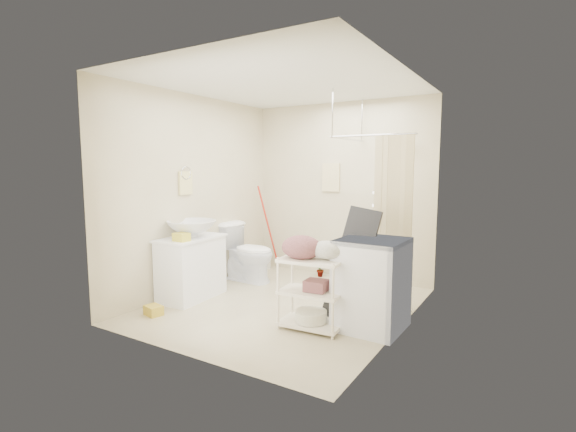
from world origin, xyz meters
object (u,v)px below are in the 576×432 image
at_px(toilet, 248,252).
at_px(washing_machine, 372,284).
at_px(vanity, 191,268).
at_px(laundry_rack, 311,287).

xyz_separation_m(toilet, washing_machine, (2.18, -0.80, 0.04)).
xyz_separation_m(vanity, washing_machine, (2.30, 0.22, 0.08)).
bearing_deg(toilet, washing_machine, -108.07).
relative_size(vanity, toilet, 1.05).
bearing_deg(laundry_rack, toilet, 140.82).
bearing_deg(laundry_rack, washing_machine, 28.41).
relative_size(toilet, laundry_rack, 0.96).
height_order(toilet, laundry_rack, laundry_rack).
xyz_separation_m(toilet, laundry_rack, (1.66, -1.14, 0.02)).
distance_m(toilet, washing_machine, 2.32).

